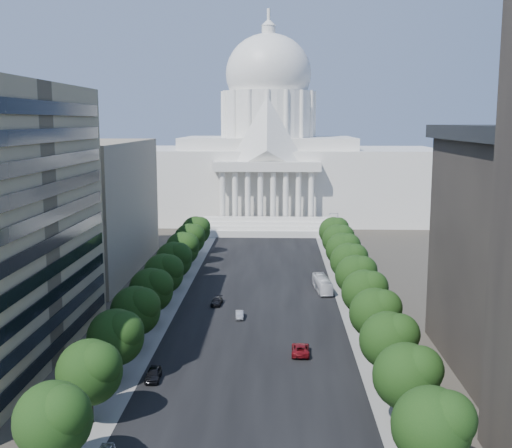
# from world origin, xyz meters

# --- Properties ---
(road_asphalt) EXTENTS (30.00, 260.00, 0.01)m
(road_asphalt) POSITION_xyz_m (0.00, 90.00, 0.00)
(road_asphalt) COLOR black
(road_asphalt) RESTS_ON ground
(sidewalk_left) EXTENTS (8.00, 260.00, 0.02)m
(sidewalk_left) POSITION_xyz_m (-19.00, 90.00, 0.00)
(sidewalk_left) COLOR gray
(sidewalk_left) RESTS_ON ground
(sidewalk_right) EXTENTS (8.00, 260.00, 0.02)m
(sidewalk_right) POSITION_xyz_m (19.00, 90.00, 0.00)
(sidewalk_right) COLOR gray
(sidewalk_right) RESTS_ON ground
(capitol) EXTENTS (120.00, 56.00, 73.00)m
(capitol) POSITION_xyz_m (0.00, 184.89, 20.01)
(capitol) COLOR white
(capitol) RESTS_ON ground
(office_block_left_far) EXTENTS (38.00, 52.00, 30.00)m
(office_block_left_far) POSITION_xyz_m (-48.00, 100.00, 15.00)
(office_block_left_far) COLOR gray
(office_block_left_far) RESTS_ON ground
(tree_l_a) EXTENTS (7.79, 7.60, 9.97)m
(tree_l_a) POSITION_xyz_m (-17.66, 11.81, 6.45)
(tree_l_a) COLOR #33261C
(tree_l_a) RESTS_ON ground
(tree_l_b) EXTENTS (7.79, 7.60, 9.97)m
(tree_l_b) POSITION_xyz_m (-17.66, 23.81, 6.45)
(tree_l_b) COLOR #33261C
(tree_l_b) RESTS_ON ground
(tree_l_c) EXTENTS (7.79, 7.60, 9.97)m
(tree_l_c) POSITION_xyz_m (-17.66, 35.81, 6.45)
(tree_l_c) COLOR #33261C
(tree_l_c) RESTS_ON ground
(tree_l_d) EXTENTS (7.79, 7.60, 9.97)m
(tree_l_d) POSITION_xyz_m (-17.66, 47.81, 6.45)
(tree_l_d) COLOR #33261C
(tree_l_d) RESTS_ON ground
(tree_l_e) EXTENTS (7.79, 7.60, 9.97)m
(tree_l_e) POSITION_xyz_m (-17.66, 59.81, 6.45)
(tree_l_e) COLOR #33261C
(tree_l_e) RESTS_ON ground
(tree_l_f) EXTENTS (7.79, 7.60, 9.97)m
(tree_l_f) POSITION_xyz_m (-17.66, 71.81, 6.45)
(tree_l_f) COLOR #33261C
(tree_l_f) RESTS_ON ground
(tree_l_g) EXTENTS (7.79, 7.60, 9.97)m
(tree_l_g) POSITION_xyz_m (-17.66, 83.81, 6.45)
(tree_l_g) COLOR #33261C
(tree_l_g) RESTS_ON ground
(tree_l_h) EXTENTS (7.79, 7.60, 9.97)m
(tree_l_h) POSITION_xyz_m (-17.66, 95.81, 6.45)
(tree_l_h) COLOR #33261C
(tree_l_h) RESTS_ON ground
(tree_l_i) EXTENTS (7.79, 7.60, 9.97)m
(tree_l_i) POSITION_xyz_m (-17.66, 107.81, 6.45)
(tree_l_i) COLOR #33261C
(tree_l_i) RESTS_ON ground
(tree_l_j) EXTENTS (7.79, 7.60, 9.97)m
(tree_l_j) POSITION_xyz_m (-17.66, 119.81, 6.45)
(tree_l_j) COLOR #33261C
(tree_l_j) RESTS_ON ground
(tree_r_a) EXTENTS (7.79, 7.60, 9.97)m
(tree_r_a) POSITION_xyz_m (18.34, 11.81, 6.45)
(tree_r_a) COLOR #33261C
(tree_r_a) RESTS_ON ground
(tree_r_b) EXTENTS (7.79, 7.60, 9.97)m
(tree_r_b) POSITION_xyz_m (18.34, 23.81, 6.45)
(tree_r_b) COLOR #33261C
(tree_r_b) RESTS_ON ground
(tree_r_c) EXTENTS (7.79, 7.60, 9.97)m
(tree_r_c) POSITION_xyz_m (18.34, 35.81, 6.45)
(tree_r_c) COLOR #33261C
(tree_r_c) RESTS_ON ground
(tree_r_d) EXTENTS (7.79, 7.60, 9.97)m
(tree_r_d) POSITION_xyz_m (18.34, 47.81, 6.45)
(tree_r_d) COLOR #33261C
(tree_r_d) RESTS_ON ground
(tree_r_e) EXTENTS (7.79, 7.60, 9.97)m
(tree_r_e) POSITION_xyz_m (18.34, 59.81, 6.45)
(tree_r_e) COLOR #33261C
(tree_r_e) RESTS_ON ground
(tree_r_f) EXTENTS (7.79, 7.60, 9.97)m
(tree_r_f) POSITION_xyz_m (18.34, 71.81, 6.45)
(tree_r_f) COLOR #33261C
(tree_r_f) RESTS_ON ground
(tree_r_g) EXTENTS (7.79, 7.60, 9.97)m
(tree_r_g) POSITION_xyz_m (18.34, 83.81, 6.45)
(tree_r_g) COLOR #33261C
(tree_r_g) RESTS_ON ground
(tree_r_h) EXTENTS (7.79, 7.60, 9.97)m
(tree_r_h) POSITION_xyz_m (18.34, 95.81, 6.45)
(tree_r_h) COLOR #33261C
(tree_r_h) RESTS_ON ground
(tree_r_i) EXTENTS (7.79, 7.60, 9.97)m
(tree_r_i) POSITION_xyz_m (18.34, 107.81, 6.45)
(tree_r_i) COLOR #33261C
(tree_r_i) RESTS_ON ground
(tree_r_j) EXTENTS (7.79, 7.60, 9.97)m
(tree_r_j) POSITION_xyz_m (18.34, 119.81, 6.45)
(tree_r_j) COLOR #33261C
(tree_r_j) RESTS_ON ground
(streetlight_a) EXTENTS (2.61, 0.44, 9.00)m
(streetlight_a) POSITION_xyz_m (19.90, 10.00, 5.82)
(streetlight_a) COLOR gray
(streetlight_a) RESTS_ON ground
(streetlight_b) EXTENTS (2.61, 0.44, 9.00)m
(streetlight_b) POSITION_xyz_m (19.90, 35.00, 5.82)
(streetlight_b) COLOR gray
(streetlight_b) RESTS_ON ground
(streetlight_c) EXTENTS (2.61, 0.44, 9.00)m
(streetlight_c) POSITION_xyz_m (19.90, 60.00, 5.82)
(streetlight_c) COLOR gray
(streetlight_c) RESTS_ON ground
(streetlight_d) EXTENTS (2.61, 0.44, 9.00)m
(streetlight_d) POSITION_xyz_m (19.90, 85.00, 5.82)
(streetlight_d) COLOR gray
(streetlight_d) RESTS_ON ground
(streetlight_e) EXTENTS (2.61, 0.44, 9.00)m
(streetlight_e) POSITION_xyz_m (19.90, 110.00, 5.82)
(streetlight_e) COLOR gray
(streetlight_e) RESTS_ON ground
(streetlight_f) EXTENTS (2.61, 0.44, 9.00)m
(streetlight_f) POSITION_xyz_m (19.90, 135.00, 5.82)
(streetlight_f) COLOR gray
(streetlight_f) RESTS_ON ground
(car_dark_a) EXTENTS (2.09, 4.82, 1.62)m
(car_dark_a) POSITION_xyz_m (-13.19, 36.56, 0.81)
(car_dark_a) COLOR black
(car_dark_a) RESTS_ON ground
(car_silver) EXTENTS (1.61, 3.98, 1.28)m
(car_silver) POSITION_xyz_m (-3.20, 64.35, 0.64)
(car_silver) COLOR #9A9CA1
(car_silver) RESTS_ON ground
(car_red) EXTENTS (2.77, 5.76, 1.58)m
(car_red) POSITION_xyz_m (6.97, 46.88, 0.79)
(car_red) COLOR maroon
(car_red) RESTS_ON ground
(car_dark_b) EXTENTS (2.15, 4.71, 1.34)m
(car_dark_b) POSITION_xyz_m (-8.02, 72.58, 0.67)
(car_dark_b) COLOR black
(car_dark_b) RESTS_ON ground
(city_bus) EXTENTS (3.66, 10.88, 2.97)m
(city_bus) POSITION_xyz_m (12.71, 83.30, 1.49)
(city_bus) COLOR white
(city_bus) RESTS_ON ground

